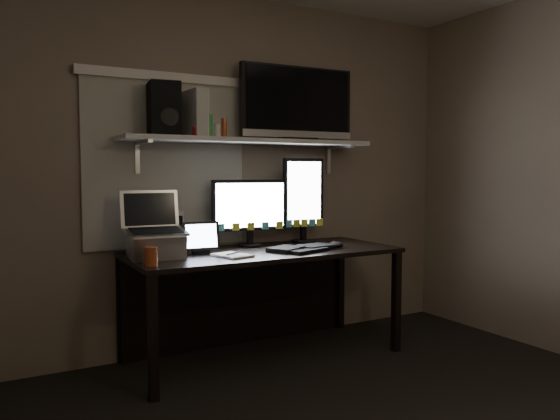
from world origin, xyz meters
TOP-DOWN VIEW (x-y plane):
  - back_wall at (0.00, 1.80)m, footprint 3.60×0.00m
  - window_blinds at (-0.55, 1.79)m, footprint 1.10×0.02m
  - desk at (0.00, 1.55)m, footprint 1.80×0.75m
  - wall_shelf at (0.00, 1.62)m, footprint 1.80×0.35m
  - monitor_landscape at (-0.01, 1.64)m, footprint 0.55×0.11m
  - monitor_portrait at (0.44, 1.64)m, footprint 0.32×0.09m
  - keyboard at (0.22, 1.32)m, footprint 0.49×0.31m
  - mouse at (0.49, 1.30)m, footprint 0.08×0.12m
  - notepad at (-0.30, 1.29)m, footprint 0.22×0.27m
  - tablet at (-0.44, 1.47)m, footprint 0.25×0.12m
  - file_sorter at (-0.60, 1.68)m, footprint 0.20×0.09m
  - laptop at (-0.73, 1.45)m, footprint 0.38×0.32m
  - cup at (-0.84, 1.19)m, footprint 0.08×0.08m
  - sticky_notes at (-0.14, 1.31)m, footprint 0.32×0.25m
  - tv at (0.39, 1.65)m, footprint 0.89×0.20m
  - game_console at (-0.41, 1.62)m, footprint 0.09×0.26m
  - speaker at (-0.61, 1.65)m, footprint 0.21×0.25m
  - bottles at (-0.34, 1.54)m, footprint 0.24×0.08m

SIDE VIEW (x-z plane):
  - desk at x=0.00m, z-range 0.19..0.92m
  - sticky_notes at x=-0.14m, z-range 0.73..0.73m
  - notepad at x=-0.30m, z-range 0.73..0.74m
  - keyboard at x=0.22m, z-range 0.73..0.76m
  - mouse at x=0.49m, z-range 0.73..0.77m
  - cup at x=-0.84m, z-range 0.73..0.84m
  - tablet at x=-0.44m, z-range 0.73..0.94m
  - file_sorter at x=-0.60m, z-range 0.73..0.98m
  - laptop at x=-0.73m, z-range 0.73..1.13m
  - monitor_landscape at x=-0.01m, z-range 0.73..1.21m
  - monitor_portrait at x=0.44m, z-range 0.73..1.37m
  - back_wall at x=0.00m, z-range -0.55..3.05m
  - window_blinds at x=-0.55m, z-range 0.75..1.85m
  - wall_shelf at x=0.00m, z-range 1.45..1.48m
  - bottles at x=-0.34m, z-range 1.48..1.63m
  - game_console at x=-0.41m, z-range 1.48..1.79m
  - speaker at x=-0.61m, z-range 1.48..1.82m
  - tv at x=0.39m, z-range 1.48..2.01m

